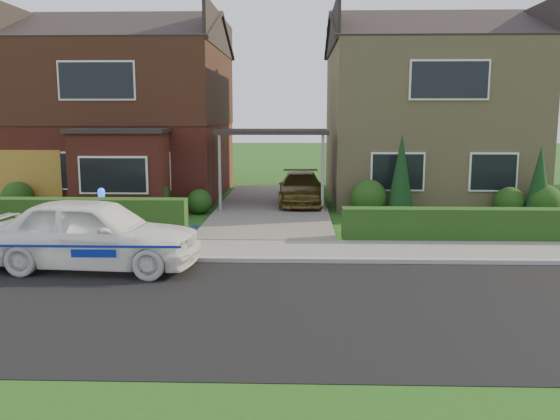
{
  "coord_description": "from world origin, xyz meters",
  "views": [
    {
      "loc": [
        0.9,
        -9.85,
        3.29
      ],
      "look_at": [
        0.49,
        3.5,
        1.13
      ],
      "focal_mm": 38.0,
      "sensor_mm": 36.0,
      "label": 1
    }
  ],
  "objects": [
    {
      "name": "ground",
      "position": [
        0.0,
        0.0,
        0.0
      ],
      "size": [
        120.0,
        120.0,
        0.0
      ],
      "primitive_type": "plane",
      "color": "#1F4712",
      "rests_on": "ground"
    },
    {
      "name": "road",
      "position": [
        0.0,
        0.0,
        0.0
      ],
      "size": [
        60.0,
        6.0,
        0.02
      ],
      "primitive_type": "cube",
      "color": "black",
      "rests_on": "ground"
    },
    {
      "name": "kerb",
      "position": [
        0.0,
        3.05,
        0.06
      ],
      "size": [
        60.0,
        0.16,
        0.12
      ],
      "primitive_type": "cube",
      "color": "#9E9993",
      "rests_on": "ground"
    },
    {
      "name": "sidewalk",
      "position": [
        0.0,
        4.1,
        0.05
      ],
      "size": [
        60.0,
        2.0,
        0.1
      ],
      "primitive_type": "cube",
      "color": "slate",
      "rests_on": "ground"
    },
    {
      "name": "driveway",
      "position": [
        0.0,
        11.0,
        0.06
      ],
      "size": [
        3.8,
        12.0,
        0.12
      ],
      "primitive_type": "cube",
      "color": "#666059",
      "rests_on": "ground"
    },
    {
      "name": "house_left",
      "position": [
        -5.78,
        13.9,
        3.81
      ],
      "size": [
        7.5,
        9.53,
        7.25
      ],
      "color": "maroon",
      "rests_on": "ground"
    },
    {
      "name": "house_right",
      "position": [
        5.8,
        13.99,
        3.66
      ],
      "size": [
        7.5,
        8.06,
        7.25
      ],
      "color": "tan",
      "rests_on": "ground"
    },
    {
      "name": "carport_link",
      "position": [
        0.0,
        10.95,
        2.66
      ],
      "size": [
        3.8,
        3.0,
        2.77
      ],
      "color": "black",
      "rests_on": "ground"
    },
    {
      "name": "garage_door",
      "position": [
        -8.25,
        9.96,
        1.05
      ],
      "size": [
        2.2,
        0.1,
        2.1
      ],
      "primitive_type": "cube",
      "color": "olive",
      "rests_on": "ground"
    },
    {
      "name": "dwarf_wall",
      "position": [
        -5.8,
        5.3,
        0.18
      ],
      "size": [
        7.7,
        0.25,
        0.36
      ],
      "primitive_type": "cube",
      "color": "maroon",
      "rests_on": "ground"
    },
    {
      "name": "hedge_left",
      "position": [
        -5.8,
        5.45,
        0.0
      ],
      "size": [
        7.5,
        0.55,
        0.9
      ],
      "primitive_type": "cube",
      "color": "#153310",
      "rests_on": "ground"
    },
    {
      "name": "hedge_right",
      "position": [
        5.8,
        5.35,
        0.0
      ],
      "size": [
        7.5,
        0.55,
        0.8
      ],
      "primitive_type": "cube",
      "color": "#153310",
      "rests_on": "ground"
    },
    {
      "name": "shrub_left_far",
      "position": [
        -8.5,
        9.5,
        0.54
      ],
      "size": [
        1.08,
        1.08,
        1.08
      ],
      "primitive_type": "sphere",
      "color": "#153310",
      "rests_on": "ground"
    },
    {
      "name": "shrub_left_mid",
      "position": [
        -4.0,
        9.3,
        0.66
      ],
      "size": [
        1.32,
        1.32,
        1.32
      ],
      "primitive_type": "sphere",
      "color": "#153310",
      "rests_on": "ground"
    },
    {
      "name": "shrub_left_near",
      "position": [
        -2.4,
        9.6,
        0.42
      ],
      "size": [
        0.84,
        0.84,
        0.84
      ],
      "primitive_type": "sphere",
      "color": "#153310",
      "rests_on": "ground"
    },
    {
      "name": "shrub_right_near",
      "position": [
        3.2,
        9.4,
        0.6
      ],
      "size": [
        1.2,
        1.2,
        1.2
      ],
      "primitive_type": "sphere",
      "color": "#153310",
      "rests_on": "ground"
    },
    {
      "name": "shrub_right_mid",
      "position": [
        7.8,
        9.5,
        0.48
      ],
      "size": [
        0.96,
        0.96,
        0.96
      ],
      "primitive_type": "sphere",
      "color": "#153310",
      "rests_on": "ground"
    },
    {
      "name": "shrub_right_far",
      "position": [
        8.8,
        9.2,
        0.54
      ],
      "size": [
        1.08,
        1.08,
        1.08
      ],
      "primitive_type": "sphere",
      "color": "#153310",
      "rests_on": "ground"
    },
    {
      "name": "conifer_a",
      "position": [
        4.2,
        9.2,
        1.3
      ],
      "size": [
        0.9,
        0.9,
        2.6
      ],
      "primitive_type": "cone",
      "color": "black",
      "rests_on": "ground"
    },
    {
      "name": "conifer_b",
      "position": [
        8.6,
        9.2,
        1.1
      ],
      "size": [
        0.9,
        0.9,
        2.2
      ],
      "primitive_type": "cone",
      "color": "black",
      "rests_on": "ground"
    },
    {
      "name": "police_car",
      "position": [
        -3.46,
        2.4,
        0.77
      ],
      "size": [
        4.18,
        4.68,
        1.71
      ],
      "rotation": [
        0.0,
        0.0,
        1.49
      ],
      "color": "white",
      "rests_on": "ground"
    },
    {
      "name": "driveway_car",
      "position": [
        1.0,
        11.22,
        0.68
      ],
      "size": [
        1.6,
        3.87,
        1.12
      ],
      "primitive_type": "imported",
      "rotation": [
        0.0,
        0.0,
        0.01
      ],
      "color": "brown",
      "rests_on": "driveway"
    },
    {
      "name": "potted_plant_a",
      "position": [
        -3.99,
        6.0,
        0.37
      ],
      "size": [
        0.44,
        0.35,
        0.74
      ],
      "primitive_type": "imported",
      "rotation": [
        0.0,
        0.0,
        -0.25
      ],
      "color": "gray",
      "rests_on": "ground"
    },
    {
      "name": "potted_plant_b",
      "position": [
        -6.38,
        9.0,
        0.41
      ],
      "size": [
        0.55,
        0.5,
        0.82
      ],
      "primitive_type": "imported",
      "rotation": [
        0.0,
        0.0,
        0.38
      ],
      "color": "gray",
      "rests_on": "ground"
    },
    {
      "name": "potted_plant_c",
      "position": [
        -2.85,
        6.92,
        0.36
      ],
      "size": [
        0.44,
        0.44,
        0.71
      ],
      "primitive_type": "imported",
      "rotation": [
        0.0,
        0.0,
        1.46
      ],
      "color": "gray",
      "rests_on": "ground"
    }
  ]
}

